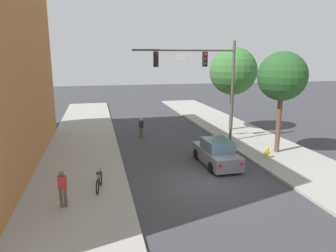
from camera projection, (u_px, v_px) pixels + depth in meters
The scene contains 11 objects.
ground_plane at pixel (206, 183), 16.25m from camera, with size 120.00×120.00×0.00m, color #38383D.
sidewalk_left at pixel (77, 194), 14.79m from camera, with size 5.00×60.00×0.15m, color #99968E.
sidewalk_right at pixel (313, 171), 17.68m from camera, with size 5.00×60.00×0.15m, color #99968E.
traffic_signal_mast at pixel (205, 72), 22.39m from camera, with size 7.58×0.38×7.50m.
car_lead_grey at pixel (216, 153), 18.91m from camera, with size 1.89×4.27×1.60m.
pedestrian_sidewalk_left_walker at pixel (63, 187), 13.14m from camera, with size 0.36×0.22×1.64m.
pedestrian_crossing_road at pixel (141, 127), 25.22m from camera, with size 0.36×0.22×1.64m.
bicycle_leaning at pixel (99, 182), 15.01m from camera, with size 0.34×1.76×0.98m.
fire_hydrant at pixel (267, 152), 19.77m from camera, with size 0.48×0.24×0.72m.
street_tree_nearest at pixel (282, 77), 20.03m from camera, with size 3.19×3.19×6.71m.
street_tree_second at pixel (233, 71), 26.57m from camera, with size 4.08×4.08×7.19m.
Camera 1 is at (-5.39, -14.36, 6.46)m, focal length 33.04 mm.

